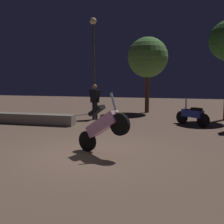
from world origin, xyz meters
TOP-DOWN VIEW (x-y plane):
  - ground_plane at (0.00, 0.00)m, footprint 40.00×40.00m
  - motorcycle_pink_foreground at (0.41, 0.07)m, footprint 1.55×0.77m
  - motorcycle_blue_parked_left at (2.86, 5.15)m, footprint 1.32×1.17m
  - person_rider_beside at (-1.59, 5.74)m, footprint 0.66×0.34m
  - streetlamp_near at (-2.27, 7.72)m, footprint 0.36×0.36m
  - tree_left_bg at (0.52, 8.95)m, footprint 2.25×2.25m
  - planter_wall_low at (-3.84, 3.84)m, footprint 3.85×0.50m

SIDE VIEW (x-z plane):
  - ground_plane at x=0.00m, z-range 0.00..0.00m
  - planter_wall_low at x=-3.84m, z-range 0.00..0.45m
  - motorcycle_blue_parked_left at x=2.86m, z-range -0.12..0.99m
  - motorcycle_pink_foreground at x=0.41m, z-range -0.07..1.56m
  - person_rider_beside at x=-1.59m, z-range 0.16..1.84m
  - tree_left_bg at x=0.52m, z-range 0.97..5.22m
  - streetlamp_near at x=-2.27m, z-range 0.68..5.85m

